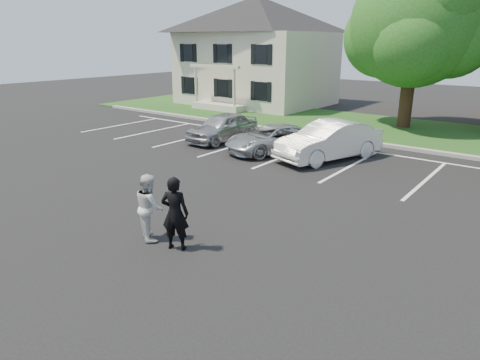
{
  "coord_description": "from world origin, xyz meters",
  "views": [
    {
      "loc": [
        6.26,
        -7.16,
        4.59
      ],
      "look_at": [
        0.0,
        1.0,
        1.25
      ],
      "focal_mm": 32.0,
      "sensor_mm": 36.0,
      "label": 1
    }
  ],
  "objects_px": {
    "car_silver_minivan": "(272,139)",
    "man_black_suit": "(175,213)",
    "tree": "(417,26)",
    "man_white_shirt": "(150,207)",
    "house": "(257,52)",
    "car_white_sedan": "(329,141)",
    "car_silver_west": "(223,127)"
  },
  "relations": [
    {
      "from": "tree",
      "to": "man_white_shirt",
      "type": "distance_m",
      "value": 18.56
    },
    {
      "from": "house",
      "to": "car_silver_minivan",
      "type": "xyz_separation_m",
      "value": [
        9.35,
        -11.95,
        -3.24
      ]
    },
    {
      "from": "man_black_suit",
      "to": "car_silver_minivan",
      "type": "xyz_separation_m",
      "value": [
        -3.27,
        8.96,
        -0.29
      ]
    },
    {
      "from": "man_white_shirt",
      "to": "tree",
      "type": "bearing_deg",
      "value": -61.0
    },
    {
      "from": "house",
      "to": "car_silver_minivan",
      "type": "height_order",
      "value": "house"
    },
    {
      "from": "man_white_shirt",
      "to": "car_silver_west",
      "type": "height_order",
      "value": "man_white_shirt"
    },
    {
      "from": "tree",
      "to": "man_black_suit",
      "type": "height_order",
      "value": "tree"
    },
    {
      "from": "man_black_suit",
      "to": "man_white_shirt",
      "type": "relative_size",
      "value": 1.08
    },
    {
      "from": "tree",
      "to": "car_white_sedan",
      "type": "height_order",
      "value": "tree"
    },
    {
      "from": "car_silver_minivan",
      "to": "man_black_suit",
      "type": "bearing_deg",
      "value": -47.79
    },
    {
      "from": "man_black_suit",
      "to": "car_white_sedan",
      "type": "distance_m",
      "value": 9.41
    },
    {
      "from": "car_silver_minivan",
      "to": "car_white_sedan",
      "type": "relative_size",
      "value": 0.91
    },
    {
      "from": "man_white_shirt",
      "to": "car_silver_minivan",
      "type": "xyz_separation_m",
      "value": [
        -2.37,
        8.93,
        -0.23
      ]
    },
    {
      "from": "house",
      "to": "car_silver_west",
      "type": "relative_size",
      "value": 2.58
    },
    {
      "from": "man_white_shirt",
      "to": "man_black_suit",
      "type": "bearing_deg",
      "value": -151.13
    },
    {
      "from": "car_white_sedan",
      "to": "tree",
      "type": "bearing_deg",
      "value": 106.73
    },
    {
      "from": "car_silver_west",
      "to": "car_silver_minivan",
      "type": "height_order",
      "value": "car_silver_west"
    },
    {
      "from": "car_silver_minivan",
      "to": "tree",
      "type": "bearing_deg",
      "value": 94.48
    },
    {
      "from": "tree",
      "to": "man_white_shirt",
      "type": "relative_size",
      "value": 5.42
    },
    {
      "from": "tree",
      "to": "car_silver_west",
      "type": "relative_size",
      "value": 2.21
    },
    {
      "from": "house",
      "to": "man_white_shirt",
      "type": "xyz_separation_m",
      "value": [
        11.72,
        -20.87,
        -3.02
      ]
    },
    {
      "from": "house",
      "to": "car_silver_west",
      "type": "bearing_deg",
      "value": -61.59
    },
    {
      "from": "car_white_sedan",
      "to": "man_black_suit",
      "type": "bearing_deg",
      "value": -65.6
    },
    {
      "from": "man_black_suit",
      "to": "car_white_sedan",
      "type": "xyz_separation_m",
      "value": [
        -0.8,
        9.37,
        -0.11
      ]
    },
    {
      "from": "man_black_suit",
      "to": "car_silver_west",
      "type": "height_order",
      "value": "man_black_suit"
    },
    {
      "from": "man_black_suit",
      "to": "car_silver_minivan",
      "type": "bearing_deg",
      "value": -97.02
    },
    {
      "from": "car_silver_west",
      "to": "car_silver_minivan",
      "type": "bearing_deg",
      "value": -4.63
    },
    {
      "from": "man_black_suit",
      "to": "car_silver_minivan",
      "type": "height_order",
      "value": "man_black_suit"
    },
    {
      "from": "man_black_suit",
      "to": "man_white_shirt",
      "type": "distance_m",
      "value": 0.9
    },
    {
      "from": "man_white_shirt",
      "to": "house",
      "type": "bearing_deg",
      "value": -30.01
    },
    {
      "from": "car_silver_west",
      "to": "car_white_sedan",
      "type": "height_order",
      "value": "car_white_sedan"
    },
    {
      "from": "house",
      "to": "tree",
      "type": "bearing_deg",
      "value": -13.27
    }
  ]
}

